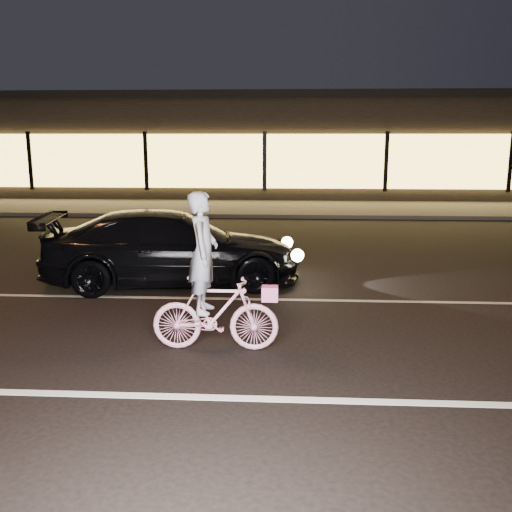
{
  "coord_description": "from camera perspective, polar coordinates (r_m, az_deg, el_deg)",
  "views": [
    {
      "loc": [
        0.92,
        -6.74,
        2.58
      ],
      "look_at": [
        0.49,
        0.6,
        1.01
      ],
      "focal_mm": 40.0,
      "sensor_mm": 36.0,
      "label": 1
    }
  ],
  "objects": [
    {
      "name": "ground",
      "position": [
        7.27,
        -4.21,
        -8.74
      ],
      "size": [
        90.0,
        90.0,
        0.0
      ],
      "primitive_type": "plane",
      "color": "black",
      "rests_on": "ground"
    },
    {
      "name": "lane_stripe_far",
      "position": [
        9.16,
        -2.59,
        -4.29
      ],
      "size": [
        60.0,
        0.1,
        0.01
      ],
      "primitive_type": "cube",
      "color": "gray",
      "rests_on": "ground"
    },
    {
      "name": "storefront",
      "position": [
        25.73,
        1.27,
        11.08
      ],
      "size": [
        25.4,
        8.42,
        4.2
      ],
      "color": "black",
      "rests_on": "ground"
    },
    {
      "name": "sidewalk",
      "position": [
        19.92,
        0.63,
        4.78
      ],
      "size": [
        30.0,
        4.0,
        0.12
      ],
      "primitive_type": "cube",
      "color": "#383533",
      "rests_on": "ground"
    },
    {
      "name": "lane_stripe_near",
      "position": [
        5.91,
        -6.14,
        -13.85
      ],
      "size": [
        60.0,
        0.12,
        0.01
      ],
      "primitive_type": "cube",
      "color": "silver",
      "rests_on": "ground"
    },
    {
      "name": "sedan",
      "position": [
        10.05,
        -8.34,
        0.82
      ],
      "size": [
        4.65,
        2.45,
        1.29
      ],
      "rotation": [
        0.0,
        0.0,
        1.72
      ],
      "color": "black",
      "rests_on": "ground"
    },
    {
      "name": "cyclist",
      "position": [
        6.87,
        -4.42,
        -3.94
      ],
      "size": [
        1.54,
        0.53,
        1.94
      ],
      "rotation": [
        0.0,
        0.0,
        1.57
      ],
      "color": "#FE4D92",
      "rests_on": "ground"
    }
  ]
}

